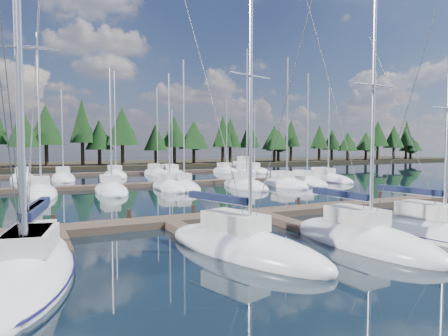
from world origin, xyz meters
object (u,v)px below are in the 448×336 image
front_sailboat_0 (27,272)px  front_sailboat_1 (29,275)px  front_sailboat_4 (435,233)px  motor_yacht_right (244,170)px  front_sailboat_3 (362,239)px  main_dock (262,215)px  front_sailboat_2 (242,247)px

front_sailboat_0 → front_sailboat_1: (0.07, -0.36, -0.00)m
front_sailboat_1 → front_sailboat_4: size_ratio=1.20×
front_sailboat_0 → front_sailboat_1: 0.37m
front_sailboat_4 → motor_yacht_right: size_ratio=1.21×
front_sailboat_3 → front_sailboat_4: (4.36, -0.45, -0.02)m
main_dock → front_sailboat_1: 14.80m
front_sailboat_0 → front_sailboat_4: size_ratio=1.22×
main_dock → front_sailboat_1: bearing=-152.9°
main_dock → motor_yacht_right: motor_yacht_right is taller
main_dock → front_sailboat_3: (0.54, -7.87, 0.08)m
front_sailboat_4 → front_sailboat_3: bearing=174.1°
main_dock → front_sailboat_2: front_sailboat_2 is taller
front_sailboat_2 → motor_yacht_right: 49.83m
motor_yacht_right → main_dock: bearing=-117.2°
front_sailboat_3 → front_sailboat_2: bearing=167.5°
front_sailboat_3 → motor_yacht_right: (18.45, 44.88, 0.22)m
front_sailboat_4 → motor_yacht_right: (14.09, 45.32, 0.23)m
front_sailboat_0 → front_sailboat_1: bearing=-79.2°
motor_yacht_right → front_sailboat_4: bearing=-107.3°
front_sailboat_2 → front_sailboat_0: bearing=178.2°
front_sailboat_0 → front_sailboat_3: 13.87m
front_sailboat_1 → motor_yacht_right: size_ratio=1.46×
main_dock → front_sailboat_2: size_ratio=3.26×
main_dock → front_sailboat_0: bearing=-154.3°
front_sailboat_1 → front_sailboat_4: 18.15m
main_dock → front_sailboat_3: 7.89m
front_sailboat_2 → front_sailboat_3: 5.75m
front_sailboat_0 → motor_yacht_right: size_ratio=1.48×
motor_yacht_right → front_sailboat_0: bearing=-126.6°
front_sailboat_1 → front_sailboat_2: 8.11m
motor_yacht_right → front_sailboat_2: bearing=-118.9°
front_sailboat_0 → front_sailboat_3: size_ratio=1.07×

